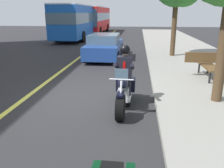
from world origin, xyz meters
TOP-DOWN VIEW (x-y plane):
  - ground_plane at (0.00, 0.00)m, footprint 80.00×80.00m
  - lane_center_stripe at (0.00, -2.00)m, footprint 60.00×0.16m
  - motorcycle_main at (0.72, 1.11)m, footprint 2.22×0.63m
  - rider_main at (0.53, 1.11)m, footprint 0.63×0.56m
  - bus_near at (-17.50, -4.72)m, footprint 11.05×2.70m
  - bus_far at (-24.68, -4.25)m, footprint 11.05×2.70m
  - car_silver at (-6.74, -0.47)m, footprint 4.60×1.92m
  - bench_sidewalk at (-2.35, 4.20)m, footprint 1.81×1.80m

SIDE VIEW (x-z plane):
  - ground_plane at x=0.00m, z-range 0.00..0.00m
  - lane_center_stripe at x=0.00m, z-range 0.00..0.01m
  - motorcycle_main at x=0.72m, z-range -0.18..1.08m
  - car_silver at x=-6.74m, z-range -0.01..1.39m
  - bench_sidewalk at x=-2.35m, z-range 0.24..1.19m
  - rider_main at x=0.53m, z-range 0.17..1.91m
  - bus_near at x=-17.50m, z-range 0.22..3.52m
  - bus_far at x=-24.68m, z-range 0.22..3.52m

